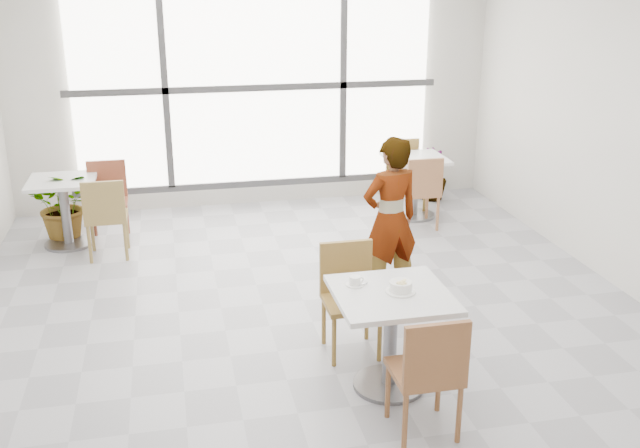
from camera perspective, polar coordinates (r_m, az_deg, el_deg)
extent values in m
plane|color=#9E9EA5|center=(6.29, -0.58, -7.73)|extent=(7.00, 7.00, 0.00)
plane|color=silver|center=(9.16, -5.12, 10.74)|extent=(6.00, 0.00, 6.00)
plane|color=silver|center=(2.66, 15.09, -12.33)|extent=(6.00, 0.00, 6.00)
cube|color=white|center=(9.10, -5.07, 10.68)|extent=(4.40, 0.04, 2.40)
cube|color=#3F3F42|center=(9.07, -5.04, 10.65)|extent=(4.60, 0.05, 0.08)
cube|color=#3F3F42|center=(9.00, -12.12, 10.24)|extent=(0.08, 0.05, 2.40)
cube|color=#3F3F42|center=(9.27, 1.84, 10.91)|extent=(0.08, 0.05, 2.40)
cube|color=#3F3F42|center=(9.33, -4.83, 3.23)|extent=(4.60, 0.05, 0.08)
cube|color=silver|center=(5.08, 5.68, -5.59)|extent=(0.80, 0.80, 0.04)
cylinder|color=slate|center=(5.25, 5.54, -9.31)|extent=(0.10, 0.10, 0.71)
cylinder|color=slate|center=(5.42, 5.42, -12.46)|extent=(0.52, 0.52, 0.03)
cube|color=brown|center=(4.78, 8.22, -11.48)|extent=(0.42, 0.42, 0.04)
cube|color=brown|center=(4.51, 9.19, -10.16)|extent=(0.42, 0.04, 0.42)
cylinder|color=brown|center=(5.10, 9.33, -12.38)|extent=(0.04, 0.04, 0.41)
cylinder|color=brown|center=(4.82, 10.91, -14.53)|extent=(0.04, 0.04, 0.41)
cylinder|color=brown|center=(4.99, 5.37, -12.95)|extent=(0.04, 0.04, 0.41)
cylinder|color=brown|center=(4.71, 6.72, -15.21)|extent=(0.04, 0.04, 0.41)
cube|color=olive|center=(5.64, 2.50, -6.22)|extent=(0.42, 0.42, 0.04)
cube|color=olive|center=(5.71, 2.05, -3.34)|extent=(0.42, 0.04, 0.42)
cylinder|color=olive|center=(5.55, 1.11, -9.28)|extent=(0.04, 0.04, 0.41)
cylinder|color=olive|center=(5.86, 0.30, -7.63)|extent=(0.04, 0.04, 0.41)
cylinder|color=olive|center=(5.63, 4.72, -8.88)|extent=(0.04, 0.04, 0.41)
cylinder|color=olive|center=(5.94, 3.72, -7.28)|extent=(0.04, 0.04, 0.41)
cylinder|color=white|center=(5.07, 6.37, -5.31)|extent=(0.21, 0.21, 0.01)
cylinder|color=white|center=(5.06, 6.38, -4.89)|extent=(0.16, 0.16, 0.07)
torus|color=white|center=(5.05, 6.40, -4.57)|extent=(0.16, 0.16, 0.01)
cylinder|color=#D9B587|center=(5.06, 6.38, -4.91)|extent=(0.14, 0.14, 0.05)
cylinder|color=beige|center=(5.00, 6.45, -4.71)|extent=(0.03, 0.03, 0.02)
cylinder|color=beige|center=(5.02, 6.40, -4.60)|extent=(0.03, 0.03, 0.02)
cylinder|color=beige|center=(5.03, 6.40, -4.57)|extent=(0.03, 0.03, 0.02)
cylinder|color=#EDE499|center=(5.05, 6.60, -4.54)|extent=(0.03, 0.03, 0.02)
cylinder|color=beige|center=(5.04, 6.26, -4.58)|extent=(0.03, 0.03, 0.01)
cylinder|color=#F8DFA0|center=(5.06, 6.16, -4.49)|extent=(0.03, 0.03, 0.01)
cylinder|color=beige|center=(5.04, 6.50, -4.56)|extent=(0.03, 0.03, 0.02)
cylinder|color=beige|center=(5.06, 6.06, -4.50)|extent=(0.03, 0.03, 0.02)
cylinder|color=beige|center=(5.04, 6.67, -4.60)|extent=(0.03, 0.03, 0.02)
cylinder|color=beige|center=(5.01, 6.20, -4.67)|extent=(0.03, 0.03, 0.01)
cylinder|color=#F4E49D|center=(5.07, 6.67, -4.44)|extent=(0.03, 0.03, 0.01)
cylinder|color=beige|center=(5.00, 6.55, -4.76)|extent=(0.03, 0.03, 0.02)
cylinder|color=beige|center=(5.02, 6.72, -4.69)|extent=(0.03, 0.03, 0.02)
cylinder|color=white|center=(5.16, 2.77, -4.81)|extent=(0.13, 0.13, 0.01)
cylinder|color=white|center=(5.15, 2.77, -4.46)|extent=(0.08, 0.08, 0.06)
torus|color=white|center=(5.16, 3.24, -4.42)|extent=(0.05, 0.01, 0.05)
cylinder|color=black|center=(5.14, 2.78, -4.22)|extent=(0.07, 0.07, 0.00)
cube|color=silver|center=(5.15, 3.36, -4.77)|extent=(0.09, 0.05, 0.00)
sphere|color=silver|center=(5.17, 3.69, -4.66)|extent=(0.02, 0.02, 0.02)
imported|color=black|center=(6.50, 5.57, 0.36)|extent=(0.62, 0.47, 1.51)
cube|color=silver|center=(8.24, -19.72, 3.20)|extent=(0.70, 0.70, 0.04)
cylinder|color=slate|center=(8.34, -19.43, 0.73)|extent=(0.10, 0.10, 0.71)
cylinder|color=slate|center=(8.45, -19.17, -1.45)|extent=(0.52, 0.52, 0.03)
cube|color=white|center=(8.78, 7.56, 5.15)|extent=(0.70, 0.70, 0.04)
cylinder|color=gray|center=(8.88, 7.45, 2.80)|extent=(0.10, 0.10, 0.71)
cylinder|color=gray|center=(8.98, 7.36, 0.72)|extent=(0.52, 0.52, 0.03)
cube|color=olive|center=(7.86, -16.48, 0.52)|extent=(0.42, 0.42, 0.04)
cube|color=olive|center=(7.61, -16.72, 1.71)|extent=(0.42, 0.04, 0.42)
cylinder|color=olive|center=(8.09, -14.99, -0.49)|extent=(0.04, 0.04, 0.41)
cylinder|color=olive|center=(7.75, -15.08, -1.38)|extent=(0.04, 0.04, 0.41)
cylinder|color=olive|center=(8.12, -17.51, -0.67)|extent=(0.04, 0.04, 0.41)
cylinder|color=olive|center=(7.79, -17.72, -1.56)|extent=(0.04, 0.04, 0.41)
cube|color=brown|center=(8.33, -16.38, 1.57)|extent=(0.42, 0.42, 0.04)
cube|color=brown|center=(8.44, -16.46, 3.44)|extent=(0.42, 0.04, 0.42)
cylinder|color=brown|center=(8.24, -17.55, -0.38)|extent=(0.04, 0.04, 0.41)
cylinder|color=brown|center=(8.58, -17.37, 0.41)|extent=(0.04, 0.04, 0.41)
cylinder|color=brown|center=(8.21, -15.06, -0.21)|extent=(0.04, 0.04, 0.41)
cylinder|color=brown|center=(8.55, -14.97, 0.58)|extent=(0.04, 0.04, 0.41)
cube|color=#A46C46|center=(8.49, 7.78, 2.53)|extent=(0.42, 0.42, 0.04)
cube|color=#A46C46|center=(8.26, 8.30, 3.69)|extent=(0.42, 0.04, 0.42)
cylinder|color=#A46C46|center=(8.78, 8.43, 1.53)|extent=(0.04, 0.04, 0.41)
cylinder|color=#A46C46|center=(8.46, 9.27, 0.79)|extent=(0.04, 0.04, 0.41)
cylinder|color=#A46C46|center=(8.66, 6.20, 1.38)|extent=(0.04, 0.04, 0.41)
cylinder|color=#A46C46|center=(8.34, 6.96, 0.63)|extent=(0.04, 0.04, 0.41)
cube|color=olive|center=(9.08, 6.85, 3.69)|extent=(0.42, 0.42, 0.04)
cube|color=olive|center=(9.20, 6.52, 5.39)|extent=(0.42, 0.04, 0.42)
cylinder|color=olive|center=(8.93, 6.06, 1.94)|extent=(0.04, 0.04, 0.41)
cylinder|color=olive|center=(9.25, 5.38, 2.59)|extent=(0.04, 0.04, 0.41)
cylinder|color=olive|center=(9.04, 8.23, 2.07)|extent=(0.04, 0.04, 0.41)
cylinder|color=olive|center=(9.36, 7.48, 2.72)|extent=(0.04, 0.04, 0.41)
imported|color=#4E8C4C|center=(8.55, -19.50, 1.47)|extent=(0.77, 0.68, 0.80)
imported|color=#457437|center=(9.60, 8.88, 3.87)|extent=(0.47, 0.47, 0.67)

